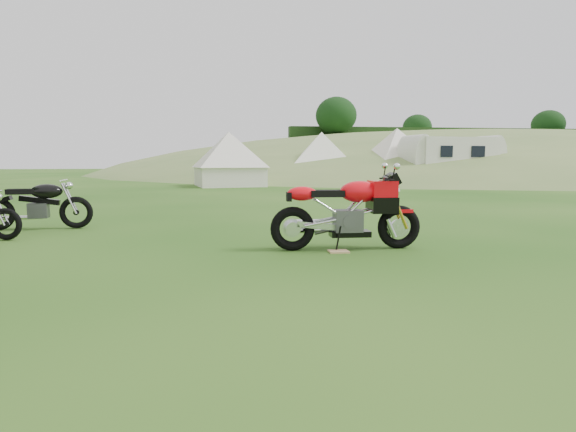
{
  "coord_description": "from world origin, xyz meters",
  "views": [
    {
      "loc": [
        -0.67,
        -5.05,
        1.31
      ],
      "look_at": [
        0.12,
        0.4,
        0.65
      ],
      "focal_mm": 30.0,
      "sensor_mm": 36.0,
      "label": 1
    }
  ],
  "objects": [
    {
      "name": "ground",
      "position": [
        0.0,
        0.0,
        0.0
      ],
      "size": [
        120.0,
        120.0,
        0.0
      ],
      "primitive_type": "plane",
      "color": "#1C4D10",
      "rests_on": "ground"
    },
    {
      "name": "hillside",
      "position": [
        24.0,
        40.0,
        0.0
      ],
      "size": [
        80.0,
        64.0,
        8.0
      ],
      "primitive_type": "ellipsoid",
      "color": "olive",
      "rests_on": "ground"
    },
    {
      "name": "hedgerow",
      "position": [
        24.0,
        40.0,
        0.0
      ],
      "size": [
        36.0,
        1.2,
        8.6
      ],
      "primitive_type": null,
      "color": "black",
      "rests_on": "ground"
    },
    {
      "name": "sport_motorcycle",
      "position": [
        1.16,
        1.65,
        0.63
      ],
      "size": [
        2.11,
        0.59,
        1.26
      ],
      "primitive_type": null,
      "rotation": [
        0.0,
        0.0,
        -0.03
      ],
      "color": "red",
      "rests_on": "ground"
    },
    {
      "name": "plywood_board",
      "position": [
        1.0,
        1.45,
        0.01
      ],
      "size": [
        0.28,
        0.22,
        0.02
      ],
      "primitive_type": "cube",
      "rotation": [
        0.0,
        0.0,
        -0.0
      ],
      "color": "tan",
      "rests_on": "ground"
    },
    {
      "name": "vintage_moto_b",
      "position": [
        -3.99,
        4.38,
        0.49
      ],
      "size": [
        1.9,
        0.53,
        0.99
      ],
      "primitive_type": null,
      "rotation": [
        0.0,
        0.0,
        0.05
      ],
      "color": "black",
      "rests_on": "ground"
    },
    {
      "name": "tent_left",
      "position": [
        -0.12,
        18.28,
        1.3
      ],
      "size": [
        3.45,
        3.45,
        2.6
      ],
      "primitive_type": null,
      "rotation": [
        0.0,
        0.0,
        0.16
      ],
      "color": "white",
      "rests_on": "ground"
    },
    {
      "name": "tent_mid",
      "position": [
        5.1,
        21.55,
        1.36
      ],
      "size": [
        3.54,
        3.54,
        2.72
      ],
      "primitive_type": null,
      "rotation": [
        0.0,
        0.0,
        -0.14
      ],
      "color": "white",
      "rests_on": "ground"
    },
    {
      "name": "tent_right",
      "position": [
        8.95,
        20.12,
        1.41
      ],
      "size": [
        3.7,
        3.7,
        2.82
      ],
      "primitive_type": null,
      "rotation": [
        0.0,
        0.0,
        0.15
      ],
      "color": "white",
      "rests_on": "ground"
    },
    {
      "name": "caravan",
      "position": [
        11.18,
        18.29,
        1.22
      ],
      "size": [
        5.43,
        2.92,
        2.43
      ],
      "primitive_type": null,
      "rotation": [
        0.0,
        0.0,
        0.12
      ],
      "color": "silver",
      "rests_on": "ground"
    }
  ]
}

